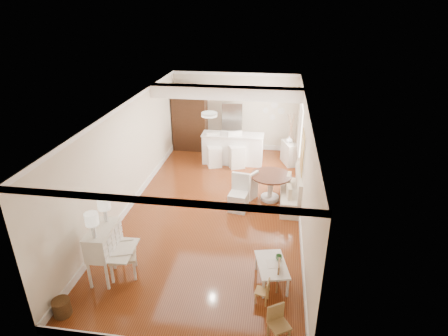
% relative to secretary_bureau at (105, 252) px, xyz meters
% --- Properties ---
extents(room, '(9.00, 9.04, 2.82)m').
position_rel_secretary_bureau_xyz_m(room, '(1.74, 3.24, 1.42)').
color(room, brown).
rests_on(room, ground).
extents(secretary_bureau, '(0.91, 0.93, 1.12)m').
position_rel_secretary_bureau_xyz_m(secretary_bureau, '(0.00, 0.00, 0.00)').
color(secretary_bureau, white).
rests_on(secretary_bureau, ground).
extents(gustavian_armchair, '(0.71, 0.71, 0.97)m').
position_rel_secretary_bureau_xyz_m(gustavian_armchair, '(0.33, 0.08, -0.07)').
color(gustavian_armchair, silver).
rests_on(gustavian_armchair, ground).
extents(wicker_basket, '(0.41, 0.41, 0.32)m').
position_rel_secretary_bureau_xyz_m(wicker_basket, '(-0.35, -1.11, -0.40)').
color(wicker_basket, '#482E16').
rests_on(wicker_basket, ground).
extents(kids_table, '(0.73, 1.01, 0.45)m').
position_rel_secretary_bureau_xyz_m(kids_table, '(3.29, 0.26, -0.33)').
color(kids_table, white).
rests_on(kids_table, ground).
extents(kids_chair_a, '(0.28, 0.28, 0.50)m').
position_rel_secretary_bureau_xyz_m(kids_chair_a, '(3.14, -0.28, -0.31)').
color(kids_chair_a, tan).
rests_on(kids_chair_a, ground).
extents(kids_chair_b, '(0.32, 0.32, 0.64)m').
position_rel_secretary_bureau_xyz_m(kids_chair_b, '(3.29, 0.12, -0.24)').
color(kids_chair_b, '#9B7046').
rests_on(kids_chair_b, ground).
extents(kids_chair_c, '(0.43, 0.43, 0.64)m').
position_rel_secretary_bureau_xyz_m(kids_chair_c, '(3.46, -1.09, -0.24)').
color(kids_chair_c, '#997845').
rests_on(kids_chair_c, ground).
extents(banquette, '(0.52, 1.60, 0.98)m').
position_rel_secretary_bureau_xyz_m(banquette, '(3.69, 3.42, -0.07)').
color(banquette, silver).
rests_on(banquette, ground).
extents(dining_table, '(1.34, 1.34, 0.76)m').
position_rel_secretary_bureau_xyz_m(dining_table, '(3.15, 3.64, -0.18)').
color(dining_table, '#492417').
rests_on(dining_table, ground).
extents(slip_chair_near, '(0.53, 0.55, 0.99)m').
position_rel_secretary_bureau_xyz_m(slip_chair_near, '(2.34, 2.95, -0.07)').
color(slip_chair_near, white).
rests_on(slip_chair_near, ground).
extents(slip_chair_far, '(0.55, 0.54, 0.82)m').
position_rel_secretary_bureau_xyz_m(slip_chair_far, '(2.54, 3.67, -0.15)').
color(slip_chair_far, white).
rests_on(slip_chair_far, ground).
extents(breakfast_counter, '(2.05, 0.65, 1.03)m').
position_rel_secretary_bureau_xyz_m(breakfast_counter, '(1.80, 6.02, -0.04)').
color(breakfast_counter, white).
rests_on(breakfast_counter, ground).
extents(bar_stool_left, '(0.57, 0.57, 1.11)m').
position_rel_secretary_bureau_xyz_m(bar_stool_left, '(1.23, 5.66, -0.01)').
color(bar_stool_left, white).
rests_on(bar_stool_left, ground).
extents(bar_stool_right, '(0.62, 0.62, 1.18)m').
position_rel_secretary_bureau_xyz_m(bar_stool_right, '(1.96, 5.70, 0.03)').
color(bar_stool_right, white).
rests_on(bar_stool_right, ground).
extents(pantry_cabinet, '(1.20, 0.60, 2.30)m').
position_rel_secretary_bureau_xyz_m(pantry_cabinet, '(0.10, 7.10, 0.59)').
color(pantry_cabinet, '#381E11').
rests_on(pantry_cabinet, ground).
extents(fridge, '(0.75, 0.65, 1.80)m').
position_rel_secretary_bureau_xyz_m(fridge, '(2.00, 7.07, 0.34)').
color(fridge, silver).
rests_on(fridge, ground).
extents(sideboard, '(0.59, 0.85, 0.75)m').
position_rel_secretary_bureau_xyz_m(sideboard, '(3.70, 6.25, -0.19)').
color(sideboard, beige).
rests_on(sideboard, ground).
extents(pencil_cup, '(0.16, 0.16, 0.10)m').
position_rel_secretary_bureau_xyz_m(pencil_cup, '(3.42, 0.42, -0.06)').
color(pencil_cup, '#54905A').
rests_on(pencil_cup, kids_table).
extents(branch_vase, '(0.25, 0.25, 0.22)m').
position_rel_secretary_bureau_xyz_m(branch_vase, '(3.66, 6.27, 0.30)').
color(branch_vase, white).
rests_on(branch_vase, sideboard).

